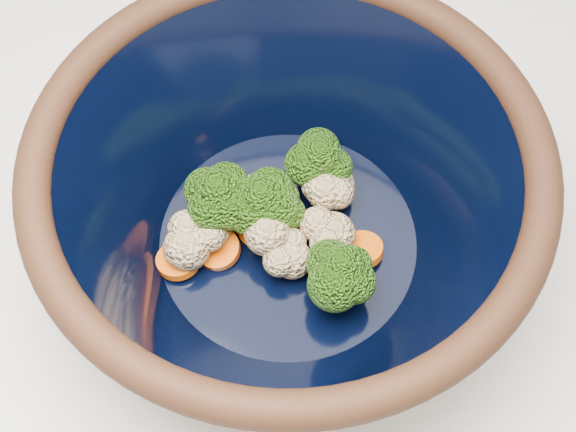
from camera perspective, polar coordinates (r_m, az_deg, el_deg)
counter at (r=1.00m, az=-0.17°, el=-12.82°), size 1.20×1.20×0.90m
mixing_bowl at (r=0.50m, az=-0.00°, el=0.75°), size 0.33×0.33×0.14m
vegetable_pile at (r=0.52m, az=-1.11°, el=0.28°), size 0.14×0.14×0.05m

